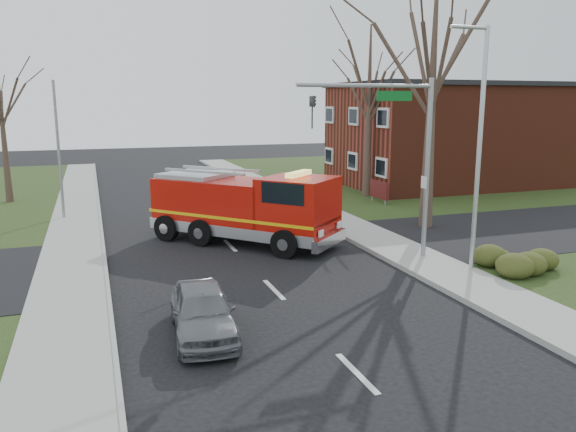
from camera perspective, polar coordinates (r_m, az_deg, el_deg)
name	(u,v)px	position (r m, az deg, el deg)	size (l,w,h in m)	color
ground	(274,290)	(18.22, -1.43, -7.53)	(120.00, 120.00, 0.00)	black
sidewalk_right	(439,269)	(20.86, 15.07, -5.23)	(2.40, 80.00, 0.15)	gray
sidewalk_left	(68,311)	(17.44, -21.46, -8.99)	(2.40, 80.00, 0.15)	gray
brick_building	(449,134)	(42.16, 16.01, 7.98)	(15.40, 10.40, 7.25)	maroon
health_center_sign	(379,190)	(33.31, 9.20, 2.63)	(0.12, 2.00, 1.40)	#511313
hedge_corner	(523,256)	(21.67, 22.78, -3.73)	(2.80, 2.00, 0.90)	#2C3613
bare_tree_near	(433,68)	(26.87, 14.52, 14.30)	(6.00, 6.00, 12.00)	#402E25
bare_tree_far	(369,93)	(35.37, 8.26, 12.29)	(5.25, 5.25, 10.50)	#402E25
bare_tree_left	(1,109)	(36.70, -27.15, 9.69)	(4.50, 4.50, 9.00)	#402E25
traffic_signal_mast	(398,137)	(20.78, 11.12, 7.89)	(5.29, 0.18, 6.80)	gray
streetlight_pole	(478,144)	(20.22, 18.75, 6.96)	(1.48, 0.16, 8.40)	#B7BABF
utility_pole_far	(59,152)	(30.53, -22.27, 6.08)	(0.14, 0.14, 7.00)	gray
fire_engine	(246,209)	(23.91, -4.31, 0.68)	(7.41, 7.74, 3.23)	#B01008
parked_car_maroon	(203,311)	(14.81, -8.64, -9.54)	(1.55, 3.86, 1.31)	slate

